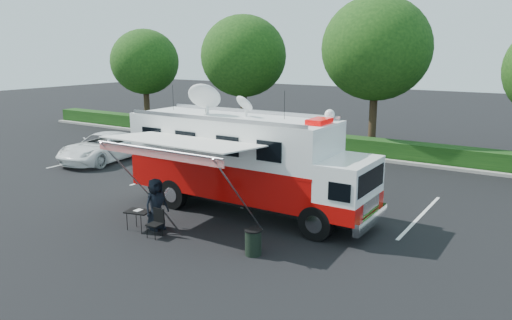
{
  "coord_description": "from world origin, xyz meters",
  "views": [
    {
      "loc": [
        9.76,
        -14.72,
        5.97
      ],
      "look_at": [
        0.0,
        0.5,
        1.9
      ],
      "focal_mm": 35.0,
      "sensor_mm": 36.0,
      "label": 1
    }
  ],
  "objects_px": {
    "command_truck": "(247,161)",
    "white_suv": "(105,161)",
    "folding_table": "(138,212)",
    "trash_bin": "(253,242)"
  },
  "relations": [
    {
      "from": "command_truck",
      "to": "white_suv",
      "type": "xyz_separation_m",
      "value": [
        -11.3,
        3.05,
        -1.94
      ]
    },
    {
      "from": "white_suv",
      "to": "folding_table",
      "type": "height_order",
      "value": "white_suv"
    },
    {
      "from": "white_suv",
      "to": "trash_bin",
      "type": "bearing_deg",
      "value": -31.41
    },
    {
      "from": "command_truck",
      "to": "folding_table",
      "type": "distance_m",
      "value": 4.27
    },
    {
      "from": "folding_table",
      "to": "white_suv",
      "type": "bearing_deg",
      "value": 144.7
    },
    {
      "from": "command_truck",
      "to": "white_suv",
      "type": "bearing_deg",
      "value": 164.91
    },
    {
      "from": "white_suv",
      "to": "command_truck",
      "type": "bearing_deg",
      "value": -21.96
    },
    {
      "from": "folding_table",
      "to": "trash_bin",
      "type": "height_order",
      "value": "trash_bin"
    },
    {
      "from": "trash_bin",
      "to": "folding_table",
      "type": "bearing_deg",
      "value": -175.26
    },
    {
      "from": "command_truck",
      "to": "trash_bin",
      "type": "relative_size",
      "value": 11.97
    }
  ]
}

